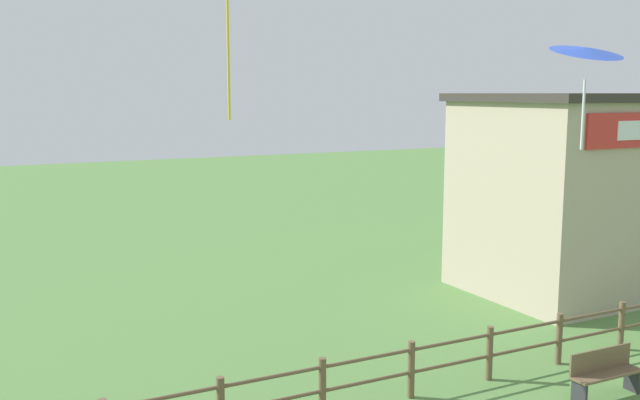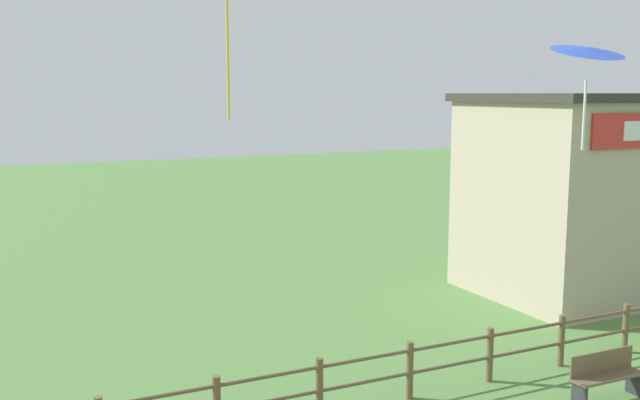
{
  "view_description": "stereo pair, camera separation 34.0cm",
  "coord_description": "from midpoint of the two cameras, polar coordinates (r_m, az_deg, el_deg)",
  "views": [
    {
      "loc": [
        -6.55,
        -3.15,
        5.87
      ],
      "look_at": [
        0.0,
        9.78,
        3.69
      ],
      "focal_mm": 40.0,
      "sensor_mm": 36.0,
      "label": 1
    },
    {
      "loc": [
        -6.24,
        -3.3,
        5.87
      ],
      "look_at": [
        0.0,
        9.78,
        3.69
      ],
      "focal_mm": 40.0,
      "sensor_mm": 36.0,
      "label": 2
    }
  ],
  "objects": [
    {
      "name": "kite_blue_delta",
      "position": [
        14.47,
        19.91,
        11.13
      ],
      "size": [
        1.56,
        1.54,
        2.09
      ],
      "color": "blue"
    },
    {
      "name": "wooden_fence",
      "position": [
        13.75,
        3.15,
        -13.79
      ],
      "size": [
        17.53,
        0.14,
        1.14
      ],
      "color": "brown",
      "rests_on": "ground_plane"
    },
    {
      "name": "seaside_building",
      "position": [
        23.21,
        21.3,
        0.73
      ],
      "size": [
        8.55,
        5.17,
        5.86
      ],
      "color": "#B7A88E",
      "rests_on": "ground_plane"
    },
    {
      "name": "park_bench_by_building",
      "position": [
        15.22,
        21.19,
        -12.69
      ],
      "size": [
        1.58,
        0.43,
        0.93
      ],
      "color": "brown",
      "rests_on": "ground_plane"
    }
  ]
}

